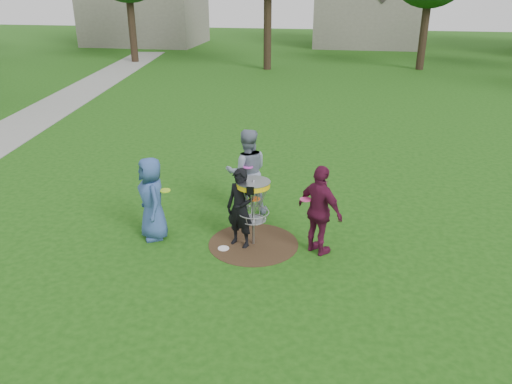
% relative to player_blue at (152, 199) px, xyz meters
% --- Properties ---
extents(ground, '(100.00, 100.00, 0.00)m').
position_rel_player_blue_xyz_m(ground, '(2.04, 0.05, -0.85)').
color(ground, '#19470F').
rests_on(ground, ground).
extents(dirt_patch, '(1.80, 1.80, 0.01)m').
position_rel_player_blue_xyz_m(dirt_patch, '(2.04, 0.05, -0.85)').
color(dirt_patch, '#47331E').
rests_on(dirt_patch, ground).
extents(concrete_path, '(7.75, 39.92, 0.02)m').
position_rel_player_blue_xyz_m(concrete_path, '(-7.96, 8.05, -0.84)').
color(concrete_path, '#9E9E99').
rests_on(concrete_path, ground).
extents(player_blue, '(0.92, 1.00, 1.71)m').
position_rel_player_blue_xyz_m(player_blue, '(0.00, 0.00, 0.00)').
color(player_blue, '#33508E').
rests_on(player_blue, ground).
extents(player_black, '(0.68, 0.57, 1.60)m').
position_rel_player_blue_xyz_m(player_black, '(1.80, -0.03, -0.06)').
color(player_black, black).
rests_on(player_black, ground).
extents(player_grey, '(1.11, 0.97, 1.94)m').
position_rel_player_blue_xyz_m(player_grey, '(1.64, 1.51, 0.11)').
color(player_grey, gray).
rests_on(player_grey, ground).
extents(player_maroon, '(1.08, 0.99, 1.77)m').
position_rel_player_blue_xyz_m(player_maroon, '(3.33, -0.06, 0.03)').
color(player_maroon, '#5B1433').
rests_on(player_maroon, ground).
extents(disc_on_grass, '(0.22, 0.22, 0.02)m').
position_rel_player_blue_xyz_m(disc_on_grass, '(1.50, -0.26, -0.85)').
color(disc_on_grass, white).
rests_on(disc_on_grass, ground).
extents(disc_golf_basket, '(0.66, 0.67, 1.38)m').
position_rel_player_blue_xyz_m(disc_golf_basket, '(2.04, 0.05, 0.16)').
color(disc_golf_basket, '#9EA0A5').
rests_on(disc_golf_basket, ground).
extents(held_discs, '(2.99, 1.50, 0.23)m').
position_rel_player_blue_xyz_m(held_discs, '(1.78, 0.32, 0.22)').
color(held_discs, '#ACE219').
rests_on(held_discs, ground).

